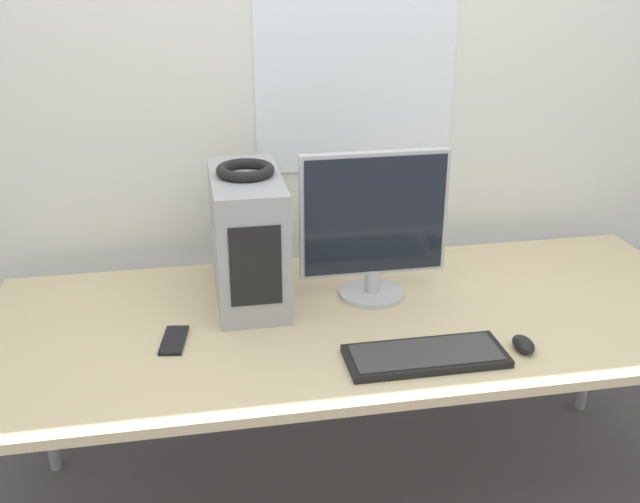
# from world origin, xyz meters

# --- Properties ---
(wall_back) EXTENTS (8.00, 0.07, 2.70)m
(wall_back) POSITION_xyz_m (0.00, 1.05, 1.35)
(wall_back) COLOR silver
(wall_back) RESTS_ON ground_plane
(desk) EXTENTS (2.19, 0.92, 0.72)m
(desk) POSITION_xyz_m (0.00, 0.46, 0.68)
(desk) COLOR #D1BA8E
(desk) RESTS_ON ground_plane
(pc_tower) EXTENTS (0.21, 0.44, 0.39)m
(pc_tower) POSITION_xyz_m (-0.31, 0.65, 0.91)
(pc_tower) COLOR #9E9EA3
(pc_tower) RESTS_ON desk
(headphones) EXTENTS (0.17, 0.17, 0.03)m
(headphones) POSITION_xyz_m (-0.31, 0.65, 1.13)
(headphones) COLOR black
(headphones) RESTS_ON pc_tower
(monitor_main) EXTENTS (0.45, 0.20, 0.46)m
(monitor_main) POSITION_xyz_m (0.06, 0.58, 0.95)
(monitor_main) COLOR #B7B7BC
(monitor_main) RESTS_ON desk
(keyboard) EXTENTS (0.43, 0.17, 0.02)m
(keyboard) POSITION_xyz_m (0.11, 0.18, 0.73)
(keyboard) COLOR black
(keyboard) RESTS_ON desk
(mouse) EXTENTS (0.05, 0.09, 0.04)m
(mouse) POSITION_xyz_m (0.39, 0.18, 0.73)
(mouse) COLOR black
(mouse) RESTS_ON desk
(cell_phone) EXTENTS (0.09, 0.16, 0.01)m
(cell_phone) POSITION_xyz_m (-0.55, 0.40, 0.72)
(cell_phone) COLOR black
(cell_phone) RESTS_ON desk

